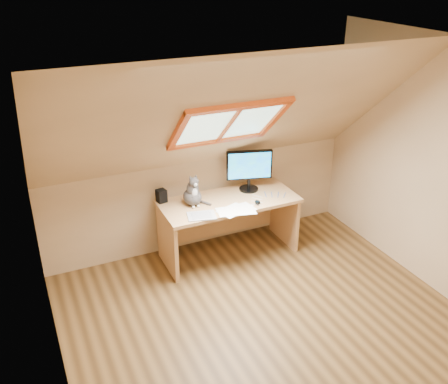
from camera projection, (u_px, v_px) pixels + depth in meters
ground at (278, 336)px, 4.34m from camera, size 3.50×3.50×0.00m
room_shell at (293, 192)px, 3.65m from camera, size 3.52×3.52×2.41m
desk at (226, 215)px, 5.40m from camera, size 1.45×0.64×0.66m
monitor at (249, 168)px, 5.36m from camera, size 0.49×0.21×0.46m
cat at (193, 194)px, 5.10m from camera, size 0.20×0.23×0.35m
desk_speaker at (161, 196)px, 5.18m from camera, size 0.11×0.11×0.14m
graphics_tablet at (202, 216)px, 4.92m from camera, size 0.31×0.26×0.01m
mouse at (258, 202)px, 5.16m from camera, size 0.09×0.11×0.03m
papers at (232, 212)px, 5.00m from camera, size 0.35×0.30×0.01m
cables at (268, 197)px, 5.30m from camera, size 0.51×0.26×0.01m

